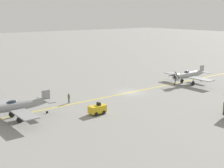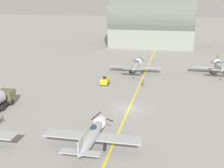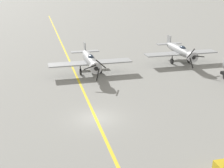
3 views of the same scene
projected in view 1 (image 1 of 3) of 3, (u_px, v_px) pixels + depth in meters
The scene contains 6 objects.
ground_plane at pixel (130, 92), 60.30m from camera, with size 400.00×400.00×0.00m, color gray.
taxiway_stripe at pixel (130, 92), 60.30m from camera, with size 0.30×160.00×0.01m, color yellow.
airplane_far_center at pixel (17, 106), 44.53m from camera, with size 12.00×9.98×3.65m.
airplane_near_center at pixel (189, 75), 67.05m from camera, with size 12.00×9.98×3.65m.
tow_tractor at pixel (97, 109), 47.14m from camera, with size 1.57×2.60×1.79m.
ground_crew_walking at pixel (69, 98), 52.95m from camera, with size 0.38×0.38×1.73m.
Camera 1 is at (-44.00, 38.63, 14.96)m, focal length 50.00 mm.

